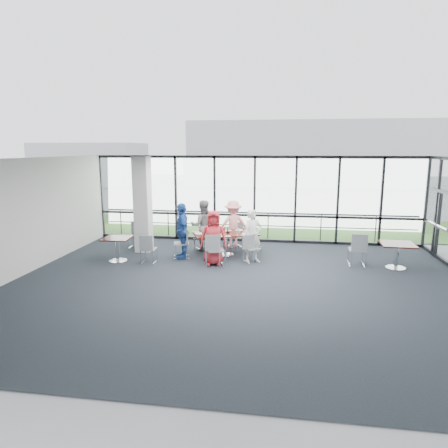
# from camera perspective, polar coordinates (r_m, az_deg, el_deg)

# --- Properties ---
(floor) EXTENTS (12.00, 10.00, 0.02)m
(floor) POSITION_cam_1_polar(r_m,az_deg,el_deg) (10.34, 2.21, -8.80)
(floor) COLOR #1F262F
(floor) RESTS_ON ground
(ceiling) EXTENTS (12.00, 10.00, 0.04)m
(ceiling) POSITION_cam_1_polar(r_m,az_deg,el_deg) (9.75, 2.35, 9.28)
(ceiling) COLOR white
(ceiling) RESTS_ON ground
(wall_left) EXTENTS (0.10, 10.00, 3.20)m
(wall_left) POSITION_cam_1_polar(r_m,az_deg,el_deg) (12.12, -27.19, 0.78)
(wall_left) COLOR silver
(wall_left) RESTS_ON ground
(wall_front) EXTENTS (12.00, 0.10, 3.20)m
(wall_front) POSITION_cam_1_polar(r_m,az_deg,el_deg) (5.15, -3.88, -10.25)
(wall_front) COLOR silver
(wall_front) RESTS_ON ground
(curtain_wall_back) EXTENTS (12.00, 0.10, 3.20)m
(curtain_wall_back) POSITION_cam_1_polar(r_m,az_deg,el_deg) (14.85, 4.38, 3.54)
(curtain_wall_back) COLOR white
(curtain_wall_back) RESTS_ON ground
(exit_door) EXTENTS (0.12, 1.60, 2.10)m
(exit_door) POSITION_cam_1_polar(r_m,az_deg,el_deg) (14.53, 28.28, -0.06)
(exit_door) COLOR black
(exit_door) RESTS_ON ground
(structural_column) EXTENTS (0.50, 0.50, 3.20)m
(structural_column) POSITION_cam_1_polar(r_m,az_deg,el_deg) (13.64, -11.53, 2.73)
(structural_column) COLOR silver
(structural_column) RESTS_ON ground
(apron) EXTENTS (80.00, 70.00, 0.02)m
(apron) POSITION_cam_1_polar(r_m,az_deg,el_deg) (20.02, 5.35, 0.69)
(apron) COLOR gray
(apron) RESTS_ON ground
(grass_strip) EXTENTS (80.00, 5.00, 0.01)m
(grass_strip) POSITION_cam_1_polar(r_m,az_deg,el_deg) (18.05, 5.00, -0.30)
(grass_strip) COLOR #2D6327
(grass_strip) RESTS_ON ground
(hangar_main) EXTENTS (24.00, 10.00, 6.00)m
(hangar_main) POSITION_cam_1_polar(r_m,az_deg,el_deg) (41.80, 12.72, 9.83)
(hangar_main) COLOR silver
(hangar_main) RESTS_ON ground
(hangar_aux) EXTENTS (10.00, 6.00, 4.00)m
(hangar_aux) POSITION_cam_1_polar(r_m,az_deg,el_deg) (42.26, -18.51, 8.19)
(hangar_aux) COLOR silver
(hangar_aux) RESTS_ON ground
(guard_rail) EXTENTS (12.00, 0.06, 0.06)m
(guard_rail) POSITION_cam_1_polar(r_m,az_deg,el_deg) (15.61, 4.48, -0.20)
(guard_rail) COLOR #2D2D33
(guard_rail) RESTS_ON ground
(main_table) EXTENTS (2.32, 1.81, 0.75)m
(main_table) POSITION_cam_1_polar(r_m,az_deg,el_deg) (12.99, 0.20, -1.77)
(main_table) COLOR black
(main_table) RESTS_ON ground
(side_table_left) EXTENTS (0.85, 0.85, 0.75)m
(side_table_left) POSITION_cam_1_polar(r_m,az_deg,el_deg) (12.74, -15.03, -2.45)
(side_table_left) COLOR black
(side_table_left) RESTS_ON ground
(side_table_right) EXTENTS (0.97, 0.97, 0.75)m
(side_table_right) POSITION_cam_1_polar(r_m,az_deg,el_deg) (12.60, 23.51, -3.03)
(side_table_right) COLOR black
(side_table_right) RESTS_ON ground
(diner_near_left) EXTENTS (0.88, 0.66, 1.64)m
(diner_near_left) POSITION_cam_1_polar(r_m,az_deg,el_deg) (11.92, -1.53, -2.00)
(diner_near_left) COLOR #B6262E
(diner_near_left) RESTS_ON ground
(diner_near_right) EXTENTS (0.73, 0.68, 1.63)m
(diner_near_right) POSITION_cam_1_polar(r_m,az_deg,el_deg) (12.30, 4.12, -1.66)
(diner_near_right) COLOR white
(diner_near_right) RESTS_ON ground
(diner_far_left) EXTENTS (0.96, 0.74, 1.74)m
(diner_far_left) POSITION_cam_1_polar(r_m,az_deg,el_deg) (13.60, -3.03, -0.22)
(diner_far_left) COLOR slate
(diner_far_left) RESTS_ON ground
(diner_far_right) EXTENTS (1.20, 0.87, 1.67)m
(diner_far_right) POSITION_cam_1_polar(r_m,az_deg,el_deg) (13.96, 1.31, -0.06)
(diner_far_right) COLOR pink
(diner_far_right) RESTS_ON ground
(diner_end) EXTENTS (0.93, 1.18, 1.78)m
(diner_end) POSITION_cam_1_polar(r_m,az_deg,el_deg) (12.68, -6.00, -0.98)
(diner_end) COLOR #244B9F
(diner_end) RESTS_ON ground
(chair_main_nl) EXTENTS (0.57, 0.57, 0.95)m
(chair_main_nl) POSITION_cam_1_polar(r_m,az_deg,el_deg) (11.89, -1.17, -3.75)
(chair_main_nl) COLOR gray
(chair_main_nl) RESTS_ON ground
(chair_main_nr) EXTENTS (0.58, 0.58, 0.86)m
(chair_main_nr) POSITION_cam_1_polar(r_m,az_deg,el_deg) (12.29, 4.04, -3.52)
(chair_main_nr) COLOR gray
(chair_main_nr) RESTS_ON ground
(chair_main_fl) EXTENTS (0.57, 0.57, 0.84)m
(chair_main_fl) POSITION_cam_1_polar(r_m,az_deg,el_deg) (13.94, -3.02, -1.84)
(chair_main_fl) COLOR gray
(chair_main_fl) RESTS_ON ground
(chair_main_fr) EXTENTS (0.55, 0.55, 0.84)m
(chair_main_fr) POSITION_cam_1_polar(r_m,az_deg,el_deg) (14.20, 1.56, -1.59)
(chair_main_fr) COLOR gray
(chair_main_fr) RESTS_ON ground
(chair_main_end) EXTENTS (0.57, 0.57, 0.95)m
(chair_main_end) POSITION_cam_1_polar(r_m,az_deg,el_deg) (12.81, -6.12, -2.75)
(chair_main_end) COLOR gray
(chair_main_end) RESTS_ON ground
(chair_spare_la) EXTENTS (0.44, 0.44, 0.87)m
(chair_spare_la) POSITION_cam_1_polar(r_m,az_deg,el_deg) (12.39, -10.72, -3.53)
(chair_spare_la) COLOR gray
(chair_spare_la) RESTS_ON ground
(chair_spare_lb) EXTENTS (0.44, 0.44, 0.89)m
(chair_spare_lb) POSITION_cam_1_polar(r_m,az_deg,el_deg) (14.36, -12.58, -1.62)
(chair_spare_lb) COLOR gray
(chair_spare_lb) RESTS_ON ground
(chair_spare_r) EXTENTS (0.50, 0.50, 0.98)m
(chair_spare_r) POSITION_cam_1_polar(r_m,az_deg,el_deg) (12.50, 18.52, -3.52)
(chair_spare_r) COLOR gray
(chair_spare_r) RESTS_ON ground
(plate_nl) EXTENTS (0.24, 0.24, 0.01)m
(plate_nl) POSITION_cam_1_polar(r_m,az_deg,el_deg) (12.53, -2.02, -1.67)
(plate_nl) COLOR white
(plate_nl) RESTS_ON main_table
(plate_nr) EXTENTS (0.25, 0.25, 0.01)m
(plate_nr) POSITION_cam_1_polar(r_m,az_deg,el_deg) (12.73, 3.13, -1.48)
(plate_nr) COLOR white
(plate_nr) RESTS_ON main_table
(plate_fl) EXTENTS (0.25, 0.25, 0.01)m
(plate_fl) POSITION_cam_1_polar(r_m,az_deg,el_deg) (13.19, -2.18, -1.05)
(plate_fl) COLOR white
(plate_fl) RESTS_ON main_table
(plate_fr) EXTENTS (0.25, 0.25, 0.01)m
(plate_fr) POSITION_cam_1_polar(r_m,az_deg,el_deg) (13.39, 2.15, -0.87)
(plate_fr) COLOR white
(plate_fr) RESTS_ON main_table
(plate_end) EXTENTS (0.27, 0.27, 0.01)m
(plate_end) POSITION_cam_1_polar(r_m,az_deg,el_deg) (12.85, -3.56, -1.38)
(plate_end) COLOR white
(plate_end) RESTS_ON main_table
(tumbler_a) EXTENTS (0.07, 0.07, 0.15)m
(tumbler_a) POSITION_cam_1_polar(r_m,az_deg,el_deg) (12.60, -0.40, -1.28)
(tumbler_a) COLOR white
(tumbler_a) RESTS_ON main_table
(tumbler_b) EXTENTS (0.08, 0.08, 0.15)m
(tumbler_b) POSITION_cam_1_polar(r_m,az_deg,el_deg) (12.83, 2.02, -1.07)
(tumbler_b) COLOR white
(tumbler_b) RESTS_ON main_table
(tumbler_c) EXTENTS (0.07, 0.07, 0.15)m
(tumbler_c) POSITION_cam_1_polar(r_m,az_deg,el_deg) (13.16, 0.04, -0.77)
(tumbler_c) COLOR white
(tumbler_c) RESTS_ON main_table
(tumbler_d) EXTENTS (0.07, 0.07, 0.13)m
(tumbler_d) POSITION_cam_1_polar(r_m,az_deg,el_deg) (12.69, -3.04, -1.25)
(tumbler_d) COLOR white
(tumbler_d) RESTS_ON main_table
(menu_a) EXTENTS (0.35, 0.28, 0.00)m
(menu_a) POSITION_cam_1_polar(r_m,az_deg,el_deg) (12.47, 0.25, -1.75)
(menu_a) COLOR white
(menu_a) RESTS_ON main_table
(menu_b) EXTENTS (0.34, 0.24, 0.00)m
(menu_b) POSITION_cam_1_polar(r_m,az_deg,el_deg) (12.87, 4.04, -1.38)
(menu_b) COLOR white
(menu_b) RESTS_ON main_table
(menu_c) EXTENTS (0.34, 0.31, 0.00)m
(menu_c) POSITION_cam_1_polar(r_m,az_deg,el_deg) (13.34, 0.44, -0.93)
(menu_c) COLOR white
(menu_c) RESTS_ON main_table
(condiment_caddy) EXTENTS (0.10, 0.07, 0.04)m
(condiment_caddy) POSITION_cam_1_polar(r_m,az_deg,el_deg) (12.98, 0.60, -1.18)
(condiment_caddy) COLOR black
(condiment_caddy) RESTS_ON main_table
(ketchup_bottle) EXTENTS (0.06, 0.06, 0.18)m
(ketchup_bottle) POSITION_cam_1_polar(r_m,az_deg,el_deg) (12.98, -0.00, -0.86)
(ketchup_bottle) COLOR maroon
(ketchup_bottle) RESTS_ON main_table
(green_bottle) EXTENTS (0.05, 0.05, 0.20)m
(green_bottle) POSITION_cam_1_polar(r_m,az_deg,el_deg) (12.99, 0.54, -0.81)
(green_bottle) COLOR #216638
(green_bottle) RESTS_ON main_table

